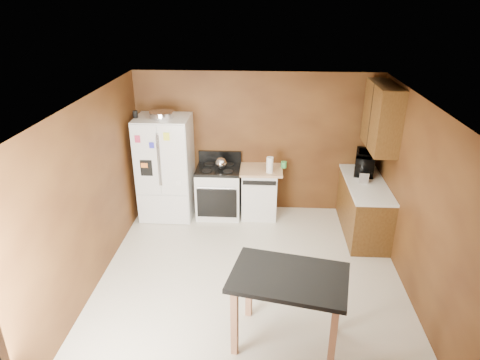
# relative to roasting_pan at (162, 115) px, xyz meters

# --- Properties ---
(floor) EXTENTS (4.50, 4.50, 0.00)m
(floor) POSITION_rel_roasting_pan_xyz_m (1.55, -1.85, -1.85)
(floor) COLOR beige
(floor) RESTS_ON ground
(ceiling) EXTENTS (4.50, 4.50, 0.00)m
(ceiling) POSITION_rel_roasting_pan_xyz_m (1.55, -1.85, 0.65)
(ceiling) COLOR white
(ceiling) RESTS_ON ground
(wall_back) EXTENTS (4.20, 0.00, 4.20)m
(wall_back) POSITION_rel_roasting_pan_xyz_m (1.55, 0.40, -0.60)
(wall_back) COLOR brown
(wall_back) RESTS_ON ground
(wall_front) EXTENTS (4.20, 0.00, 4.20)m
(wall_front) POSITION_rel_roasting_pan_xyz_m (1.55, -4.10, -0.60)
(wall_front) COLOR brown
(wall_front) RESTS_ON ground
(wall_left) EXTENTS (0.00, 4.50, 4.50)m
(wall_left) POSITION_rel_roasting_pan_xyz_m (-0.55, -1.85, -0.60)
(wall_left) COLOR brown
(wall_left) RESTS_ON ground
(wall_right) EXTENTS (0.00, 4.50, 4.50)m
(wall_right) POSITION_rel_roasting_pan_xyz_m (3.65, -1.85, -0.60)
(wall_right) COLOR brown
(wall_right) RESTS_ON ground
(roasting_pan) EXTENTS (0.40, 0.40, 0.10)m
(roasting_pan) POSITION_rel_roasting_pan_xyz_m (0.00, 0.00, 0.00)
(roasting_pan) COLOR silver
(roasting_pan) RESTS_ON refrigerator
(pen_cup) EXTENTS (0.08, 0.08, 0.12)m
(pen_cup) POSITION_rel_roasting_pan_xyz_m (-0.42, -0.05, 0.01)
(pen_cup) COLOR black
(pen_cup) RESTS_ON refrigerator
(kettle) EXTENTS (0.20, 0.20, 0.20)m
(kettle) POSITION_rel_roasting_pan_xyz_m (0.96, 0.03, -0.85)
(kettle) COLOR silver
(kettle) RESTS_ON gas_range
(paper_towel) EXTENTS (0.12, 0.12, 0.27)m
(paper_towel) POSITION_rel_roasting_pan_xyz_m (1.80, -0.05, -0.82)
(paper_towel) COLOR white
(paper_towel) RESTS_ON dishwasher
(green_canister) EXTENTS (0.12, 0.12, 0.11)m
(green_canister) POSITION_rel_roasting_pan_xyz_m (2.04, 0.18, -0.91)
(green_canister) COLOR green
(green_canister) RESTS_ON dishwasher
(toaster) EXTENTS (0.18, 0.26, 0.18)m
(toaster) POSITION_rel_roasting_pan_xyz_m (3.30, -0.33, -0.86)
(toaster) COLOR silver
(toaster) RESTS_ON right_cabinets
(microwave) EXTENTS (0.51, 0.65, 0.32)m
(microwave) POSITION_rel_roasting_pan_xyz_m (3.39, 0.04, -0.79)
(microwave) COLOR black
(microwave) RESTS_ON right_cabinets
(refrigerator) EXTENTS (0.90, 0.80, 1.80)m
(refrigerator) POSITION_rel_roasting_pan_xyz_m (-0.00, 0.01, -0.95)
(refrigerator) COLOR white
(refrigerator) RESTS_ON ground
(gas_range) EXTENTS (0.76, 0.68, 1.10)m
(gas_range) POSITION_rel_roasting_pan_xyz_m (0.91, 0.07, -1.39)
(gas_range) COLOR white
(gas_range) RESTS_ON ground
(dishwasher) EXTENTS (0.78, 0.63, 0.89)m
(dishwasher) POSITION_rel_roasting_pan_xyz_m (1.63, 0.10, -1.40)
(dishwasher) COLOR white
(dishwasher) RESTS_ON ground
(right_cabinets) EXTENTS (0.63, 1.58, 2.45)m
(right_cabinets) POSITION_rel_roasting_pan_xyz_m (3.39, -0.37, -0.94)
(right_cabinets) COLOR brown
(right_cabinets) RESTS_ON ground
(island) EXTENTS (1.39, 1.06, 0.91)m
(island) POSITION_rel_roasting_pan_xyz_m (2.00, -2.96, -1.08)
(island) COLOR black
(island) RESTS_ON ground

